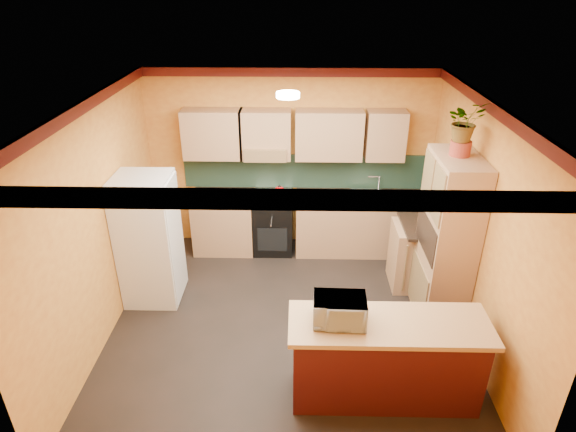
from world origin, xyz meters
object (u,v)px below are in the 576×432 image
object	(u,v)px
base_cabinets_back	(314,224)
stove	(273,223)
pantry	(446,242)
microwave	(339,310)
fridge	(149,240)
breakfast_bar	(385,362)

from	to	relation	value
base_cabinets_back	stove	distance (m)	0.63
base_cabinets_back	pantry	bearing A→B (deg)	-46.96
microwave	stove	bearing A→B (deg)	106.39
stove	fridge	size ratio (longest dim) A/B	0.54
pantry	microwave	world-z (taller)	pantry
fridge	breakfast_bar	distance (m)	3.22
base_cabinets_back	microwave	xyz separation A→B (m)	(0.14, -2.90, 0.62)
pantry	breakfast_bar	distance (m)	1.68
stove	microwave	bearing A→B (deg)	-75.17
stove	fridge	world-z (taller)	fridge
base_cabinets_back	microwave	world-z (taller)	microwave
fridge	breakfast_bar	size ratio (longest dim) A/B	0.94
breakfast_bar	pantry	bearing A→B (deg)	56.97
stove	pantry	distance (m)	2.70
fridge	breakfast_bar	bearing A→B (deg)	-30.85
microwave	pantry	bearing A→B (deg)	46.13
base_cabinets_back	fridge	world-z (taller)	fridge
stove	breakfast_bar	distance (m)	3.15
base_cabinets_back	breakfast_bar	world-z (taller)	same
stove	fridge	distance (m)	1.99
base_cabinets_back	stove	world-z (taller)	stove
breakfast_bar	stove	bearing A→B (deg)	113.29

